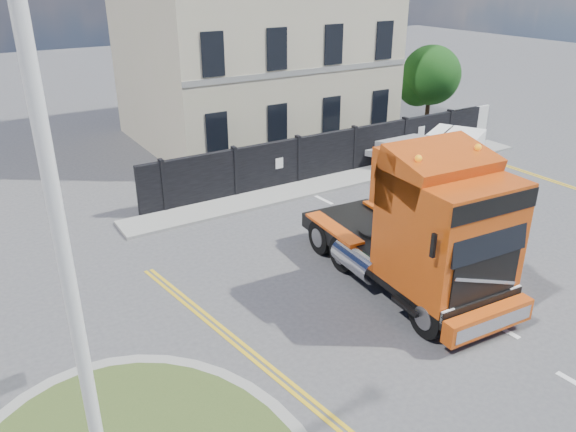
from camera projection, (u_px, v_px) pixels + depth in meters
ground at (352, 307)px, 15.39m from camera, size 120.00×120.00×0.00m
hoarding_fence at (346, 151)px, 25.14m from camera, size 18.80×0.25×2.00m
georgian_building at (252, 26)px, 28.77m from camera, size 12.30×10.30×12.80m
tree at (428, 78)px, 30.49m from camera, size 3.20×3.20×4.80m
pavement_far at (347, 179)px, 24.55m from camera, size 20.00×1.60×0.12m
truck at (428, 234)px, 15.19m from camera, size 3.13×7.36×4.32m
flatbed_pickup at (443, 152)px, 24.39m from camera, size 4.45×5.94×2.24m
lamppost_island at (74, 307)px, 7.23m from camera, size 0.27×0.54×8.68m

